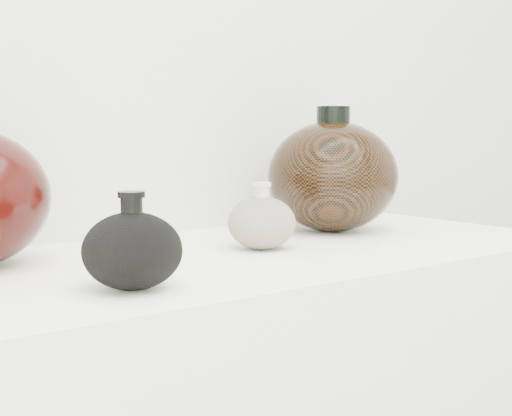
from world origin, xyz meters
TOP-DOWN VIEW (x-y plane):
  - black_gourd_vase at (-0.22, 0.81)m, footprint 0.16×0.16m
  - cream_gourd_vase at (0.07, 0.95)m, footprint 0.12×0.12m
  - right_round_pot at (0.30, 1.03)m, footprint 0.24×0.24m

SIDE VIEW (x-z plane):
  - cream_gourd_vase at x=0.07m, z-range 0.89..1.00m
  - black_gourd_vase at x=-0.22m, z-range 0.89..1.00m
  - right_round_pot at x=0.30m, z-range 0.89..1.12m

